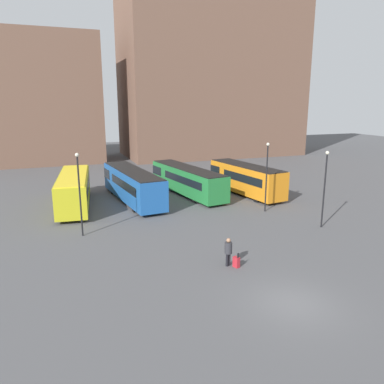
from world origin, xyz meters
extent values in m
plane|color=#4C4C4F|center=(0.00, 0.00, 0.00)|extent=(160.00, 160.00, 0.00)
cube|color=brown|center=(-13.45, 51.72, 10.03)|extent=(22.49, 10.24, 20.06)
cube|color=brown|center=(18.07, 51.72, 19.61)|extent=(31.74, 15.91, 39.23)
cube|color=gold|center=(-8.76, 22.10, 1.66)|extent=(3.89, 11.34, 2.72)
cube|color=black|center=(-8.22, 26.62, 2.00)|extent=(2.86, 2.34, 1.03)
cube|color=black|center=(-8.88, 21.10, 2.00)|extent=(3.45, 7.37, 0.82)
cube|color=yellow|center=(-8.76, 22.10, 3.06)|extent=(3.66, 11.09, 0.08)
cylinder|color=black|center=(-8.35, 25.52, 0.54)|extent=(2.60, 1.37, 1.09)
cylinder|color=black|center=(-9.17, 18.68, 0.54)|extent=(2.60, 1.37, 1.09)
cube|color=#1E56A3|center=(-3.17, 22.30, 1.66)|extent=(3.79, 12.52, 2.77)
cube|color=black|center=(-3.68, 27.33, 2.00)|extent=(2.83, 2.51, 1.05)
cube|color=black|center=(-3.06, 21.20, 2.00)|extent=(3.38, 8.11, 0.83)
cube|color=black|center=(-3.17, 22.30, 3.08)|extent=(3.56, 12.26, 0.08)
cylinder|color=black|center=(-3.55, 26.10, 0.50)|extent=(2.56, 1.24, 1.00)
cylinder|color=black|center=(-2.79, 18.50, 0.50)|extent=(2.56, 1.24, 1.00)
cube|color=#237A38|center=(2.94, 23.15, 1.53)|extent=(4.33, 12.73, 2.55)
cube|color=black|center=(2.16, 28.22, 1.84)|extent=(2.83, 2.64, 0.97)
cube|color=black|center=(3.11, 22.04, 1.84)|extent=(3.68, 8.28, 0.76)
cube|color=black|center=(2.94, 23.15, 2.84)|extent=(4.10, 12.45, 0.08)
cylinder|color=black|center=(2.35, 26.98, 0.46)|extent=(2.49, 1.27, 0.92)
cylinder|color=black|center=(3.52, 19.32, 0.46)|extent=(2.49, 1.27, 0.92)
cube|color=orange|center=(8.76, 20.77, 1.68)|extent=(3.93, 10.56, 2.81)
cube|color=black|center=(8.18, 24.96, 2.03)|extent=(2.80, 2.23, 1.07)
cube|color=black|center=(8.89, 19.85, 2.03)|extent=(3.44, 6.89, 0.84)
cube|color=black|center=(8.76, 20.77, 3.12)|extent=(3.70, 10.33, 0.08)
cylinder|color=black|center=(8.32, 23.94, 0.50)|extent=(2.54, 1.33, 1.01)
cylinder|color=black|center=(9.21, 17.60, 0.50)|extent=(2.54, 1.33, 1.01)
cylinder|color=black|center=(-1.13, 5.07, 0.40)|extent=(0.20, 0.20, 0.80)
cylinder|color=black|center=(-0.96, 5.12, 0.40)|extent=(0.20, 0.20, 0.80)
cylinder|color=#2D2D33|center=(-1.05, 5.10, 1.15)|extent=(0.57, 0.57, 0.70)
sphere|color=#9E7051|center=(-1.05, 5.10, 1.63)|extent=(0.26, 0.26, 0.26)
cube|color=#B7232D|center=(-0.68, 4.74, 0.32)|extent=(0.35, 0.45, 0.65)
cube|color=black|center=(-0.64, 4.61, 0.79)|extent=(0.14, 0.06, 0.29)
cylinder|color=black|center=(9.03, 8.94, 2.91)|extent=(0.12, 0.12, 5.83)
sphere|color=beige|center=(9.03, 8.94, 5.91)|extent=(0.28, 0.28, 0.28)
cylinder|color=black|center=(7.23, 14.37, 2.99)|extent=(0.12, 0.12, 5.99)
sphere|color=beige|center=(7.23, 14.37, 6.07)|extent=(0.28, 0.28, 0.28)
cylinder|color=black|center=(-8.81, 13.66, 2.97)|extent=(0.12, 0.12, 5.94)
sphere|color=beige|center=(-8.81, 13.66, 6.02)|extent=(0.28, 0.28, 0.28)
camera|label=1|loc=(-10.54, -13.73, 9.65)|focal=35.00mm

